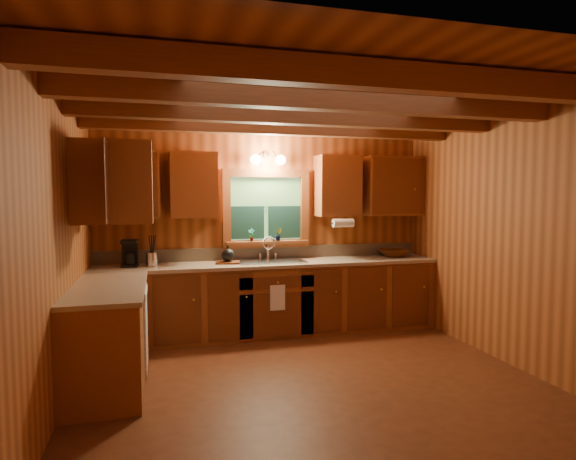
{
  "coord_description": "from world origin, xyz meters",
  "views": [
    {
      "loc": [
        -1.32,
        -4.07,
        1.72
      ],
      "look_at": [
        0.0,
        0.8,
        1.35
      ],
      "focal_mm": 29.63,
      "sensor_mm": 36.0,
      "label": 1
    }
  ],
  "objects_px": {
    "coffee_maker": "(130,253)",
    "wicker_basket": "(394,253)",
    "cutting_board": "(228,262)",
    "sink": "(271,265)"
  },
  "relations": [
    {
      "from": "coffee_maker",
      "to": "wicker_basket",
      "type": "bearing_deg",
      "value": 5.67
    },
    {
      "from": "cutting_board",
      "to": "wicker_basket",
      "type": "xyz_separation_m",
      "value": [
        2.23,
        0.06,
        0.04
      ]
    },
    {
      "from": "sink",
      "to": "wicker_basket",
      "type": "bearing_deg",
      "value": 1.66
    },
    {
      "from": "cutting_board",
      "to": "wicker_basket",
      "type": "distance_m",
      "value": 2.24
    },
    {
      "from": "sink",
      "to": "coffee_maker",
      "type": "xyz_separation_m",
      "value": [
        -1.66,
        0.06,
        0.2
      ]
    },
    {
      "from": "sink",
      "to": "cutting_board",
      "type": "xyz_separation_m",
      "value": [
        -0.54,
        -0.01,
        0.06
      ]
    },
    {
      "from": "wicker_basket",
      "to": "sink",
      "type": "bearing_deg",
      "value": -178.34
    },
    {
      "from": "wicker_basket",
      "to": "coffee_maker",
      "type": "bearing_deg",
      "value": 179.81
    },
    {
      "from": "coffee_maker",
      "to": "cutting_board",
      "type": "xyz_separation_m",
      "value": [
        1.12,
        -0.07,
        -0.14
      ]
    },
    {
      "from": "coffee_maker",
      "to": "wicker_basket",
      "type": "xyz_separation_m",
      "value": [
        3.36,
        -0.01,
        -0.1
      ]
    }
  ]
}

